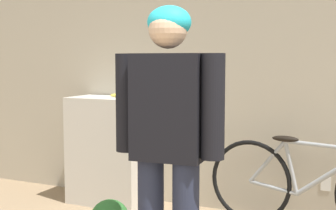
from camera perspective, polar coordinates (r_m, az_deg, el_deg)
wall_back at (r=4.22m, az=11.66°, el=4.12°), size 8.00×0.07×2.60m
side_shelf at (r=4.61m, az=-7.20°, el=-5.48°), size 0.74×0.44×1.04m
person at (r=2.70m, az=0.01°, el=-3.11°), size 0.68×0.25×1.70m
bicycle at (r=3.97m, az=17.20°, el=-9.47°), size 1.76×0.46×0.79m
banana at (r=4.50m, az=-5.57°, el=1.16°), size 0.28×0.08×0.04m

